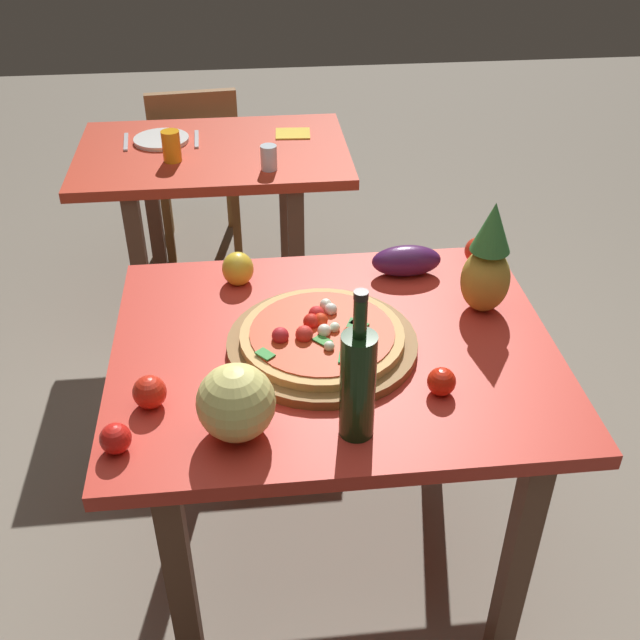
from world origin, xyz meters
TOP-DOWN VIEW (x-y plane):
  - ground_plane at (0.00, 0.00)m, footprint 10.00×10.00m
  - display_table at (0.00, 0.00)m, footprint 1.12×0.91m
  - background_table at (-0.32, 1.33)m, footprint 1.06×0.70m
  - dining_chair at (-0.43, 1.90)m, footprint 0.43×0.43m
  - pizza_board at (-0.03, -0.01)m, footprint 0.48×0.48m
  - pizza at (-0.03, -0.01)m, footprint 0.41×0.41m
  - wine_bottle at (0.01, -0.32)m, footprint 0.08×0.08m
  - pineapple_left at (0.42, 0.12)m, footprint 0.13×0.13m
  - melon at (-0.25, -0.30)m, footprint 0.17×0.17m
  - bell_pepper at (-0.23, 0.33)m, footprint 0.09×0.09m
  - eggplant at (0.25, 0.32)m, footprint 0.20×0.09m
  - tomato_by_bottle at (0.47, 0.36)m, footprint 0.08×0.08m
  - tomato_at_corner at (0.22, -0.21)m, footprint 0.07×0.07m
  - tomato_beside_pepper at (-0.50, -0.32)m, footprint 0.07×0.07m
  - tomato_near_board at (-0.44, -0.18)m, footprint 0.08×0.08m
  - drinking_glass_juice at (-0.47, 1.23)m, footprint 0.07×0.07m
  - drinking_glass_water at (-0.11, 1.11)m, footprint 0.06×0.06m
  - dinner_plate at (-0.52, 1.43)m, footprint 0.22×0.22m
  - fork_utensil at (-0.66, 1.43)m, footprint 0.03×0.18m
  - knife_utensil at (-0.38, 1.43)m, footprint 0.02×0.18m
  - napkin_folded at (0.01, 1.45)m, footprint 0.15×0.13m

SIDE VIEW (x-z plane):
  - ground_plane at x=0.00m, z-range 0.00..0.00m
  - dining_chair at x=-0.43m, z-range 0.06..0.91m
  - background_table at x=-0.32m, z-range 0.26..1.04m
  - display_table at x=0.00m, z-range 0.29..1.06m
  - napkin_folded at x=0.01m, z-range 0.77..0.78m
  - fork_utensil at x=-0.66m, z-range 0.77..0.78m
  - knife_utensil at x=-0.38m, z-range 0.77..0.78m
  - dinner_plate at x=-0.52m, z-range 0.77..0.79m
  - pizza_board at x=-0.03m, z-range 0.77..0.80m
  - tomato_at_corner at x=0.22m, z-range 0.77..0.84m
  - tomato_beside_pepper at x=-0.50m, z-range 0.77..0.84m
  - tomato_near_board at x=-0.44m, z-range 0.77..0.85m
  - tomato_by_bottle at x=0.47m, z-range 0.77..0.85m
  - pizza at x=-0.03m, z-range 0.78..0.84m
  - bell_pepper at x=-0.23m, z-range 0.77..0.87m
  - eggplant at x=0.25m, z-range 0.77..0.86m
  - drinking_glass_water at x=-0.11m, z-range 0.77..0.86m
  - drinking_glass_juice at x=-0.47m, z-range 0.77..0.89m
  - melon at x=-0.25m, z-range 0.77..0.94m
  - wine_bottle at x=0.01m, z-range 0.73..1.09m
  - pineapple_left at x=0.42m, z-range 0.76..1.07m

